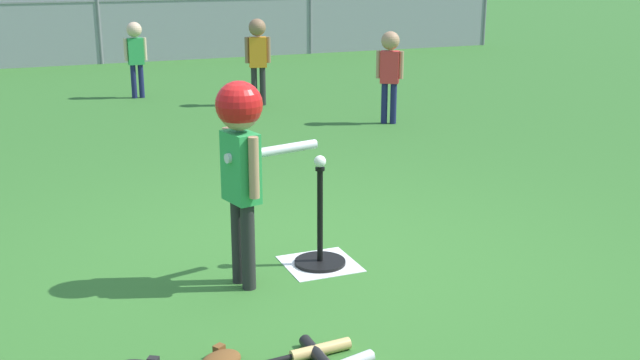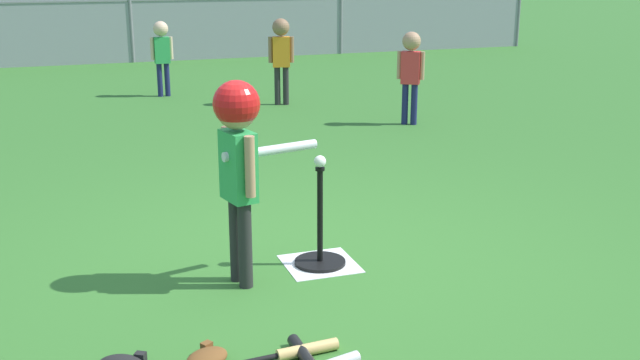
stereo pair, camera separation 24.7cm
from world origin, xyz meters
The scene contains 12 objects.
ground_plane centered at (0.00, 0.00, 0.00)m, with size 60.00×60.00×0.00m, color #336B28.
home_plate centered at (0.10, -0.02, 0.00)m, with size 0.44×0.44×0.01m, color white.
batting_tee centered at (0.10, -0.02, 0.10)m, with size 0.32×0.32×0.63m.
baseball_on_tee centered at (0.10, -0.02, 0.67)m, with size 0.07×0.07×0.07m, color white.
batter_child centered at (-0.42, -0.14, 0.86)m, with size 0.63×0.34×1.21m.
fielder_near_right centered at (0.03, 6.36, 0.65)m, with size 0.30×0.20×1.02m.
fielder_deep_right centered at (2.42, 3.60, 0.67)m, with size 0.27×0.22×1.05m.
fielder_deep_left centered at (1.39, 5.24, 0.71)m, with size 0.32×0.22×1.10m.
spare_bat_wood centered at (-0.39, -1.09, 0.03)m, with size 0.63×0.10×0.06m.
spare_bat_black centered at (-0.36, -1.16, 0.03)m, with size 0.07×0.56×0.06m.
glove_outfield_drop centered at (-0.80, -1.01, 0.04)m, with size 0.27×0.25×0.07m.
outfield_fence centered at (0.00, 10.06, 0.62)m, with size 16.06×0.06×1.15m.
Camera 2 is at (-1.36, -4.27, 1.86)m, focal length 43.36 mm.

